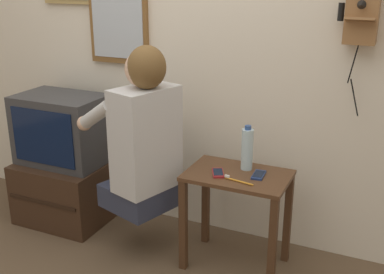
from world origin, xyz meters
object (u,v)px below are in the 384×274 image
cell_phone_held (218,173)px  television (62,129)px  water_bottle (247,149)px  wall_phone_antique (363,8)px  cell_phone_spare (259,175)px  person (143,135)px  wall_mirror (117,4)px  toothbrush (237,180)px

cell_phone_held → television: bearing=148.4°
water_bottle → television: bearing=-179.2°
wall_phone_antique → cell_phone_spare: bearing=-146.0°
person → water_bottle: 0.59m
water_bottle → cell_phone_spare: bearing=-35.4°
wall_phone_antique → water_bottle: (-0.51, -0.21, -0.76)m
television → wall_mirror: 0.89m
toothbrush → cell_phone_spare: bearing=-25.2°
cell_phone_held → wall_phone_antique: bearing=2.8°
toothbrush → wall_phone_antique: bearing=-41.4°
wall_mirror → cell_phone_spare: size_ratio=5.79×
person → toothbrush: bearing=-71.4°
water_bottle → person: bearing=-161.0°
person → television: size_ratio=1.69×
cell_phone_held → water_bottle: water_bottle is taller
person → wall_phone_antique: (1.06, 0.40, 0.70)m
television → water_bottle: television is taller
wall_phone_antique → cell_phone_held: 1.13m
person → television: (-0.72, 0.17, -0.11)m
wall_phone_antique → cell_phone_held: wall_phone_antique is taller
cell_phone_spare → water_bottle: bearing=140.4°
person → wall_mirror: (-0.42, 0.45, 0.67)m
wall_phone_antique → toothbrush: wall_phone_antique is taller
wall_phone_antique → wall_mirror: bearing=178.4°
television → wall_mirror: bearing=42.0°
wall_phone_antique → cell_phone_spare: wall_phone_antique is taller
water_bottle → wall_phone_antique: bearing=22.9°
cell_phone_spare → wall_mirror: bearing=159.1°
television → water_bottle: (1.27, 0.02, 0.05)m
television → wall_mirror: size_ratio=0.77×
water_bottle → wall_mirror: bearing=165.3°
toothbrush → person: bearing=100.5°
person → wall_mirror: wall_mirror is taller
cell_phone_held → water_bottle: bearing=21.4°
wall_phone_antique → television: bearing=-172.6°
television → wall_phone_antique: 1.97m
wall_phone_antique → wall_mirror: wall_mirror is taller
television → cell_phone_spare: (1.37, -0.05, -0.06)m
person → toothbrush: 0.59m
television → person: bearing=-13.5°
television → water_bottle: 1.27m
wall_mirror → toothbrush: (0.98, -0.44, -0.85)m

